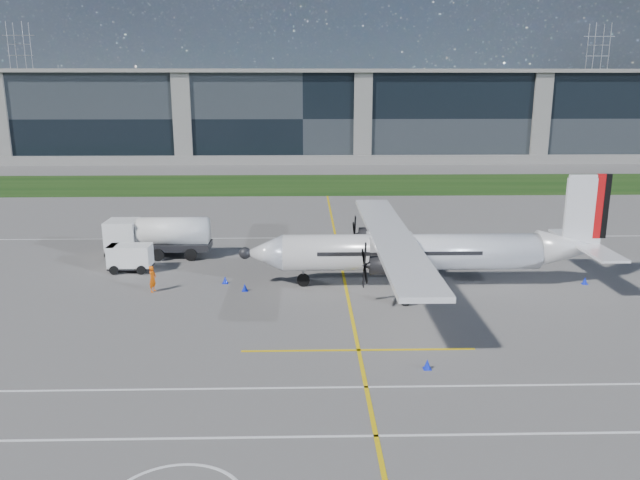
# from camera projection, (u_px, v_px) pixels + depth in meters

# --- Properties ---
(ground) EXTENTS (400.00, 400.00, 0.00)m
(ground) POSITION_uv_depth(u_px,v_px,m) (303.00, 195.00, 76.40)
(ground) COLOR #585553
(ground) RESTS_ON ground
(grass_strip) EXTENTS (400.00, 18.00, 0.04)m
(grass_strip) POSITION_uv_depth(u_px,v_px,m) (303.00, 184.00, 84.15)
(grass_strip) COLOR #14350E
(grass_strip) RESTS_ON ground
(terminal_building) EXTENTS (120.00, 20.00, 15.00)m
(terminal_building) POSITION_uv_depth(u_px,v_px,m) (303.00, 116.00, 113.35)
(terminal_building) COLOR black
(terminal_building) RESTS_ON ground
(tree_line) EXTENTS (400.00, 6.00, 6.00)m
(tree_line) POSITION_uv_depth(u_px,v_px,m) (304.00, 122.00, 172.62)
(tree_line) COLOR black
(tree_line) RESTS_ON ground
(pylon_west) EXTENTS (9.00, 4.60, 30.00)m
(pylon_west) POSITION_uv_depth(u_px,v_px,m) (23.00, 77.00, 177.52)
(pylon_west) COLOR gray
(pylon_west) RESTS_ON ground
(pylon_east) EXTENTS (9.00, 4.60, 30.00)m
(pylon_east) POSITION_uv_depth(u_px,v_px,m) (595.00, 77.00, 181.37)
(pylon_east) COLOR gray
(pylon_east) RESTS_ON ground
(yellow_taxiway_centerline) EXTENTS (0.20, 70.00, 0.01)m
(yellow_taxiway_centerline) POSITION_uv_depth(u_px,v_px,m) (341.00, 263.00, 47.38)
(yellow_taxiway_centerline) COLOR yellow
(yellow_taxiway_centerline) RESTS_ON ground
(white_lane_line) EXTENTS (90.00, 0.15, 0.01)m
(white_lane_line) POSITION_uv_depth(u_px,v_px,m) (299.00, 437.00, 24.04)
(white_lane_line) COLOR white
(white_lane_line) RESTS_ON ground
(turboprop_aircraft) EXTENTS (24.23, 25.13, 7.54)m
(turboprop_aircraft) POSITION_uv_depth(u_px,v_px,m) (425.00, 231.00, 41.22)
(turboprop_aircraft) COLOR white
(turboprop_aircraft) RESTS_ON ground
(fuel_tanker_truck) EXTENTS (8.40, 2.73, 3.15)m
(fuel_tanker_truck) POSITION_uv_depth(u_px,v_px,m) (151.00, 237.00, 48.72)
(fuel_tanker_truck) COLOR white
(fuel_tanker_truck) RESTS_ON ground
(baggage_tug) EXTENTS (3.22, 1.93, 1.93)m
(baggage_tug) POSITION_uv_depth(u_px,v_px,m) (130.00, 258.00, 45.15)
(baggage_tug) COLOR white
(baggage_tug) RESTS_ON ground
(ground_crew_person) EXTENTS (0.78, 0.94, 2.01)m
(ground_crew_person) POSITION_uv_depth(u_px,v_px,m) (152.00, 277.00, 40.61)
(ground_crew_person) COLOR #F25907
(ground_crew_person) RESTS_ON ground
(safety_cone_nose_port) EXTENTS (0.36, 0.36, 0.50)m
(safety_cone_nose_port) POSITION_uv_depth(u_px,v_px,m) (245.00, 287.00, 40.92)
(safety_cone_nose_port) COLOR #0C1FCD
(safety_cone_nose_port) RESTS_ON ground
(safety_cone_tail) EXTENTS (0.36, 0.36, 0.50)m
(safety_cone_tail) POSITION_uv_depth(u_px,v_px,m) (585.00, 281.00, 42.32)
(safety_cone_tail) COLOR #0C1FCD
(safety_cone_tail) RESTS_ON ground
(safety_cone_portwing) EXTENTS (0.36, 0.36, 0.50)m
(safety_cone_portwing) POSITION_uv_depth(u_px,v_px,m) (427.00, 364.00, 29.71)
(safety_cone_portwing) COLOR #0C1FCD
(safety_cone_portwing) RESTS_ON ground
(safety_cone_fwd) EXTENTS (0.36, 0.36, 0.50)m
(safety_cone_fwd) POSITION_uv_depth(u_px,v_px,m) (225.00, 280.00, 42.47)
(safety_cone_fwd) COLOR #0C1FCD
(safety_cone_fwd) RESTS_ON ground
(safety_cone_stbdwing) EXTENTS (0.36, 0.36, 0.50)m
(safety_cone_stbdwing) POSITION_uv_depth(u_px,v_px,m) (366.00, 238.00, 53.89)
(safety_cone_stbdwing) COLOR #0C1FCD
(safety_cone_stbdwing) RESTS_ON ground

